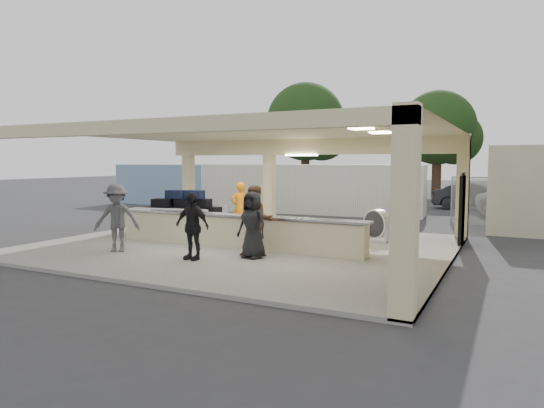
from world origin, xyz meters
The scene contains 16 objects.
ground centered at (0.00, 0.00, 0.00)m, with size 120.00×120.00×0.00m, color #2C2C2F.
pavilion centered at (0.21, 0.66, 1.35)m, with size 12.01×10.00×3.55m.
baggage_counter centered at (0.00, -0.50, 0.59)m, with size 8.20×0.58×0.98m.
luggage_cart centered at (-2.78, 0.61, 0.94)m, with size 2.91×2.08×1.56m.
drum_fan centered at (3.51, 2.44, 0.65)m, with size 0.96×0.71×1.03m.
baggage_handler centered at (-1.16, 1.81, 1.01)m, with size 0.67×0.37×1.83m, color orange.
passenger_a centered at (1.26, -1.44, 1.05)m, with size 0.92×0.41×1.90m, color brown.
passenger_b centered at (-0.04, -2.54, 0.97)m, with size 1.03×0.37×1.75m, color black.
passenger_c centered at (-2.58, -2.58, 1.05)m, with size 1.23×0.43×1.91m, color #46474B.
passenger_d centered at (1.26, -1.67, 0.98)m, with size 0.86×0.35×1.76m, color black.
car_white_a centered at (8.49, 12.90, 0.76)m, with size 2.52×5.31×1.52m, color white.
car_dark centered at (5.51, 15.89, 0.73)m, with size 1.54×4.36×1.45m, color black.
container_white centered at (-2.10, 10.49, 1.24)m, with size 11.45×2.29×2.48m, color silver.
container_blue centered at (-10.53, 11.19, 1.23)m, with size 9.43×2.26×2.45m, color #7F9ECC.
tree_left centered at (-7.68, 24.16, 5.59)m, with size 6.60×6.30×9.00m.
tree_mid centered at (2.32, 26.16, 4.96)m, with size 6.00×5.60×8.00m.
Camera 1 is at (7.36, -12.68, 2.63)m, focal length 32.00 mm.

